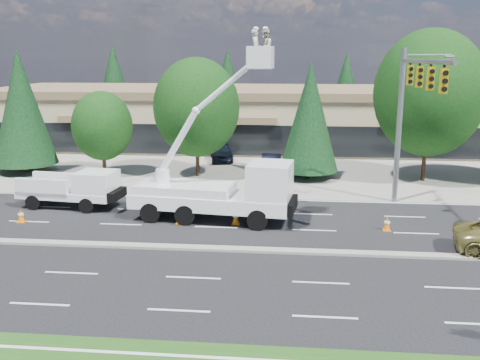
# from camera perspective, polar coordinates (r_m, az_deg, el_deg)

# --- Properties ---
(ground) EXTENTS (140.00, 140.00, 0.00)m
(ground) POSITION_cam_1_polar(r_m,az_deg,el_deg) (24.48, -3.64, -7.40)
(ground) COLOR black
(ground) RESTS_ON ground
(concrete_apron) EXTENTS (140.00, 22.00, 0.01)m
(concrete_apron) POSITION_cam_1_polar(r_m,az_deg,el_deg) (43.63, 0.50, 1.82)
(concrete_apron) COLOR gray
(concrete_apron) RESTS_ON ground
(road_median) EXTENTS (120.00, 0.55, 0.12)m
(road_median) POSITION_cam_1_polar(r_m,az_deg,el_deg) (24.46, -3.64, -7.27)
(road_median) COLOR gray
(road_median) RESTS_ON ground
(strip_mall) EXTENTS (50.40, 15.40, 5.50)m
(strip_mall) POSITION_cam_1_polar(r_m,az_deg,el_deg) (53.04, 1.46, 6.92)
(strip_mall) COLOR tan
(strip_mall) RESTS_ON ground
(tree_front_b) EXTENTS (4.62, 4.62, 9.10)m
(tree_front_b) POSITION_cam_1_polar(r_m,az_deg,el_deg) (42.64, -22.26, 7.21)
(tree_front_b) COLOR #332114
(tree_front_b) RESTS_ON ground
(tree_front_c) EXTENTS (4.40, 4.40, 6.11)m
(tree_front_c) POSITION_cam_1_polar(r_m,az_deg,el_deg) (40.36, -14.49, 5.60)
(tree_front_c) COLOR #332114
(tree_front_c) RESTS_ON ground
(tree_front_d) EXTENTS (6.13, 6.13, 8.51)m
(tree_front_d) POSITION_cam_1_polar(r_m,az_deg,el_deg) (38.39, -4.65, 7.72)
(tree_front_d) COLOR #332114
(tree_front_d) RESTS_ON ground
(tree_front_e) EXTENTS (4.15, 4.15, 8.18)m
(tree_front_e) POSITION_cam_1_polar(r_m,az_deg,el_deg) (37.87, 7.45, 6.68)
(tree_front_e) COLOR #332114
(tree_front_e) RESTS_ON ground
(tree_front_f) EXTENTS (7.50, 7.50, 10.41)m
(tree_front_f) POSITION_cam_1_polar(r_m,az_deg,el_deg) (38.82, 19.55, 8.73)
(tree_front_f) COLOR #332114
(tree_front_f) RESTS_ON ground
(tree_back_a) EXTENTS (5.08, 5.08, 10.00)m
(tree_back_a) POSITION_cam_1_polar(r_m,az_deg,el_deg) (68.25, -13.27, 10.11)
(tree_back_a) COLOR #332114
(tree_back_a) RESTS_ON ground
(tree_back_b) EXTENTS (4.80, 4.80, 9.47)m
(tree_back_b) POSITION_cam_1_polar(r_m,az_deg,el_deg) (65.17, -1.33, 10.07)
(tree_back_b) COLOR #332114
(tree_back_b) RESTS_ON ground
(tree_back_c) EXTENTS (4.57, 4.57, 9.00)m
(tree_back_c) POSITION_cam_1_polar(r_m,az_deg,el_deg) (65.03, 11.20, 9.60)
(tree_back_c) COLOR #332114
(tree_back_c) RESTS_ON ground
(tree_back_d) EXTENTS (4.56, 4.56, 8.99)m
(tree_back_d) POSITION_cam_1_polar(r_m,az_deg,el_deg) (67.26, 21.55, 9.05)
(tree_back_d) COLOR #332114
(tree_back_d) RESTS_ON ground
(signal_mast) EXTENTS (2.76, 10.16, 9.00)m
(signal_mast) POSITION_cam_1_polar(r_m,az_deg,el_deg) (30.43, 17.61, 7.78)
(signal_mast) COLOR gray
(signal_mast) RESTS_ON ground
(utility_pickup) EXTENTS (5.85, 2.71, 2.17)m
(utility_pickup) POSITION_cam_1_polar(r_m,az_deg,el_deg) (32.24, -17.17, -1.25)
(utility_pickup) COLOR white
(utility_pickup) RESTS_ON ground
(bucket_truck) EXTENTS (8.73, 3.61, 9.94)m
(bucket_truck) POSITION_cam_1_polar(r_m,az_deg,el_deg) (27.97, -1.54, -0.22)
(bucket_truck) COLOR white
(bucket_truck) RESTS_ON ground
(traffic_cone_a) EXTENTS (0.40, 0.40, 0.70)m
(traffic_cone_a) POSITION_cam_1_polar(r_m,az_deg,el_deg) (30.48, -22.33, -3.55)
(traffic_cone_a) COLOR orange
(traffic_cone_a) RESTS_ON ground
(traffic_cone_b) EXTENTS (0.40, 0.40, 0.70)m
(traffic_cone_b) POSITION_cam_1_polar(r_m,az_deg,el_deg) (28.09, -6.48, -4.00)
(traffic_cone_b) COLOR orange
(traffic_cone_b) RESTS_ON ground
(traffic_cone_c) EXTENTS (0.40, 0.40, 0.70)m
(traffic_cone_c) POSITION_cam_1_polar(r_m,az_deg,el_deg) (27.85, -0.46, -4.06)
(traffic_cone_c) COLOR orange
(traffic_cone_c) RESTS_ON ground
(traffic_cone_d) EXTENTS (0.40, 0.40, 0.70)m
(traffic_cone_d) POSITION_cam_1_polar(r_m,az_deg,el_deg) (27.88, 15.41, -4.53)
(traffic_cone_d) COLOR orange
(traffic_cone_d) RESTS_ON ground
(parked_car_west) EXTENTS (2.53, 4.63, 1.49)m
(parked_car_west) POSITION_cam_1_polar(r_m,az_deg,el_deg) (44.69, -1.99, 3.05)
(parked_car_west) COLOR black
(parked_car_west) RESTS_ON ground
(parked_car_east) EXTENTS (1.47, 4.18, 1.38)m
(parked_car_east) POSITION_cam_1_polar(r_m,az_deg,el_deg) (39.86, 3.34, 1.71)
(parked_car_east) COLOR black
(parked_car_east) RESTS_ON ground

